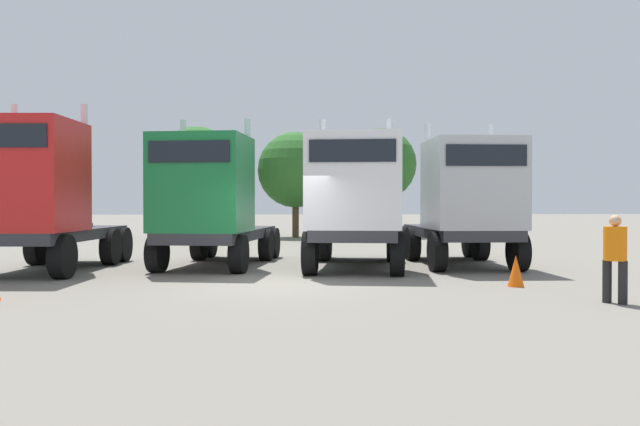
% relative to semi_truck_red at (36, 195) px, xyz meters
% --- Properties ---
extents(ground, '(200.00, 200.00, 0.00)m').
position_rel_semi_truck_red_xyz_m(ground, '(6.21, -2.56, -2.04)').
color(ground, slate).
extents(semi_truck_red, '(2.95, 6.08, 4.51)m').
position_rel_semi_truck_red_xyz_m(semi_truck_red, '(0.00, 0.00, 0.00)').
color(semi_truck_red, '#333338').
rests_on(semi_truck_red, ground).
extents(semi_truck_green, '(3.56, 6.42, 4.25)m').
position_rel_semi_truck_red_xyz_m(semi_truck_green, '(4.31, 1.05, -0.16)').
color(semi_truck_green, '#333338').
rests_on(semi_truck_green, ground).
extents(semi_truck_white, '(3.51, 6.72, 4.22)m').
position_rel_semi_truck_red_xyz_m(semi_truck_white, '(8.32, 0.32, -0.12)').
color(semi_truck_white, '#333338').
rests_on(semi_truck_white, ground).
extents(semi_truck_silver, '(2.67, 5.84, 4.19)m').
position_rel_semi_truck_red_xyz_m(semi_truck_silver, '(11.60, 0.89, -0.15)').
color(semi_truck_silver, '#333338').
rests_on(semi_truck_silver, ground).
extents(visitor_in_hivis, '(0.56, 0.56, 1.61)m').
position_rel_semi_truck_red_xyz_m(visitor_in_hivis, '(12.31, -5.77, -1.11)').
color(visitor_in_hivis, black).
rests_on(visitor_in_hivis, ground).
extents(traffic_cone_mid, '(0.36, 0.36, 0.69)m').
position_rel_semi_truck_red_xyz_m(traffic_cone_mid, '(11.41, -3.32, -1.70)').
color(traffic_cone_mid, '#F2590C').
rests_on(traffic_cone_mid, ground).
extents(oak_far_left, '(4.23, 4.23, 5.85)m').
position_rel_semi_truck_red_xyz_m(oak_far_left, '(2.10, 16.57, 1.68)').
color(oak_far_left, '#4C3823').
rests_on(oak_far_left, ground).
extents(oak_far_centre, '(4.12, 4.12, 5.75)m').
position_rel_semi_truck_red_xyz_m(oak_far_centre, '(7.27, 17.77, 1.63)').
color(oak_far_centre, '#4C3823').
rests_on(oak_far_centre, ground).
extents(oak_far_right, '(4.04, 4.04, 6.07)m').
position_rel_semi_truck_red_xyz_m(oak_far_right, '(12.01, 18.38, 1.99)').
color(oak_far_right, '#4C3823').
rests_on(oak_far_right, ground).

